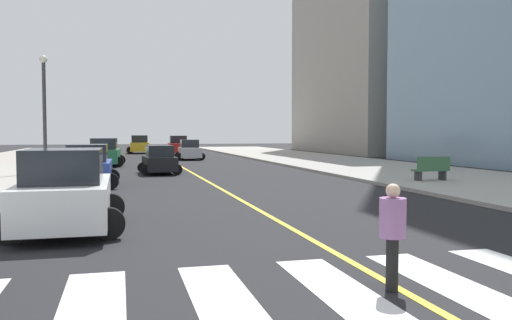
% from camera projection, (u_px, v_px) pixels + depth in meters
% --- Properties ---
extents(sidewalk_kerb_east, '(10.00, 120.00, 0.15)m').
position_uv_depth(sidewalk_kerb_east, '(456.00, 179.00, 26.69)').
color(sidewalk_kerb_east, '#9E9B93').
rests_on(sidewalk_kerb_east, ground).
extents(crosswalk_paint, '(13.50, 4.00, 0.01)m').
position_uv_depth(crosswalk_paint, '(397.00, 287.00, 8.21)').
color(crosswalk_paint, silver).
rests_on(crosswalk_paint, ground).
extents(lane_divider_paint, '(0.16, 80.00, 0.01)m').
position_uv_depth(lane_divider_paint, '(173.00, 162.00, 43.05)').
color(lane_divider_paint, yellow).
rests_on(lane_divider_paint, ground).
extents(parking_garage_concrete, '(18.00, 24.00, 26.20)m').
position_uv_depth(parking_garage_concrete, '(392.00, 45.00, 65.46)').
color(parking_garage_concrete, '#9E9B93').
rests_on(parking_garage_concrete, ground).
extents(car_silver_nearest, '(2.56, 4.02, 1.77)m').
position_uv_depth(car_silver_nearest, '(190.00, 150.00, 47.16)').
color(car_silver_nearest, '#B7B7BC').
rests_on(car_silver_nearest, ground).
extents(car_green_second, '(2.93, 4.55, 1.99)m').
position_uv_depth(car_green_second, '(104.00, 153.00, 37.85)').
color(car_green_second, '#236B42').
rests_on(car_green_second, ground).
extents(car_blue_third, '(2.65, 4.22, 1.88)m').
position_uv_depth(car_blue_third, '(88.00, 167.00, 23.34)').
color(car_blue_third, '#2D479E').
rests_on(car_blue_third, ground).
extents(car_black_fourth, '(2.43, 3.79, 1.66)m').
position_uv_depth(car_black_fourth, '(159.00, 160.00, 30.87)').
color(car_black_fourth, black).
rests_on(car_black_fourth, ground).
extents(car_red_fifth, '(3.02, 4.70, 2.06)m').
position_uv_depth(car_red_fifth, '(178.00, 146.00, 57.73)').
color(car_red_fifth, red).
rests_on(car_red_fifth, ground).
extents(car_white_sixth, '(2.80, 4.48, 2.00)m').
position_uv_depth(car_white_sixth, '(65.00, 193.00, 12.86)').
color(car_white_sixth, silver).
rests_on(car_white_sixth, ground).
extents(car_yellow_seventh, '(2.93, 4.67, 2.08)m').
position_uv_depth(car_yellow_seventh, '(139.00, 145.00, 61.35)').
color(car_yellow_seventh, gold).
rests_on(car_yellow_seventh, ground).
extents(park_bench, '(1.84, 0.70, 1.12)m').
position_uv_depth(park_bench, '(432.00, 169.00, 24.90)').
color(park_bench, '#33603D').
rests_on(park_bench, sidewalk_kerb_east).
extents(pedestrian_crossing, '(0.40, 0.40, 1.62)m').
position_uv_depth(pedestrian_crossing, '(392.00, 232.00, 8.04)').
color(pedestrian_crossing, black).
rests_on(pedestrian_crossing, ground).
extents(street_lamp, '(0.44, 0.44, 6.55)m').
position_uv_depth(street_lamp, '(44.00, 103.00, 29.88)').
color(street_lamp, '#38383D').
rests_on(street_lamp, sidewalk_kerb_west).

